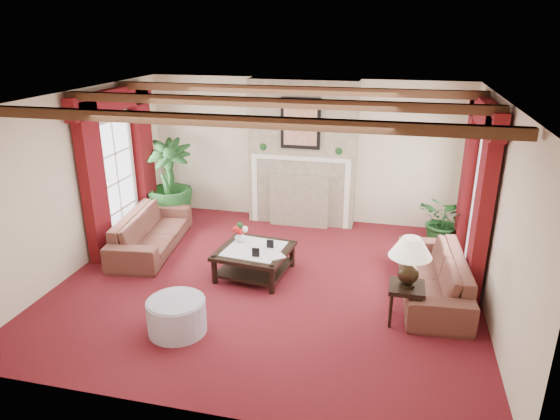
% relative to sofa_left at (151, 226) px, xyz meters
% --- Properties ---
extents(floor, '(6.00, 6.00, 0.00)m').
position_rel_sofa_left_xyz_m(floor, '(2.24, -0.70, -0.41)').
color(floor, '#400B0D').
rests_on(floor, ground).
extents(ceiling, '(6.00, 6.00, 0.00)m').
position_rel_sofa_left_xyz_m(ceiling, '(2.24, -0.70, 2.29)').
color(ceiling, white).
rests_on(ceiling, floor).
extents(back_wall, '(6.00, 0.02, 2.70)m').
position_rel_sofa_left_xyz_m(back_wall, '(2.24, 2.05, 0.94)').
color(back_wall, beige).
rests_on(back_wall, ground).
extents(left_wall, '(0.02, 5.50, 2.70)m').
position_rel_sofa_left_xyz_m(left_wall, '(-0.76, -0.70, 0.94)').
color(left_wall, beige).
rests_on(left_wall, ground).
extents(right_wall, '(0.02, 5.50, 2.70)m').
position_rel_sofa_left_xyz_m(right_wall, '(5.24, -0.70, 0.94)').
color(right_wall, beige).
rests_on(right_wall, ground).
extents(ceiling_beams, '(6.00, 3.00, 0.12)m').
position_rel_sofa_left_xyz_m(ceiling_beams, '(2.24, -0.70, 2.23)').
color(ceiling_beams, '#3D2613').
rests_on(ceiling_beams, ceiling).
extents(fireplace, '(2.00, 0.52, 2.70)m').
position_rel_sofa_left_xyz_m(fireplace, '(2.24, 1.85, 2.29)').
color(fireplace, '#9D8965').
rests_on(fireplace, ground).
extents(french_door_left, '(0.10, 1.10, 2.16)m').
position_rel_sofa_left_xyz_m(french_door_left, '(-0.73, 0.30, 1.72)').
color(french_door_left, white).
rests_on(french_door_left, ground).
extents(french_door_right, '(0.10, 1.10, 2.16)m').
position_rel_sofa_left_xyz_m(french_door_right, '(5.21, 0.30, 1.72)').
color(french_door_right, white).
rests_on(french_door_right, ground).
extents(curtains_left, '(0.20, 2.40, 2.55)m').
position_rel_sofa_left_xyz_m(curtains_left, '(-0.62, 0.30, 2.14)').
color(curtains_left, '#4F0A13').
rests_on(curtains_left, ground).
extents(curtains_right, '(0.20, 2.40, 2.55)m').
position_rel_sofa_left_xyz_m(curtains_right, '(5.10, 0.30, 2.14)').
color(curtains_right, '#4F0A13').
rests_on(curtains_right, ground).
extents(sofa_left, '(2.28, 1.17, 0.83)m').
position_rel_sofa_left_xyz_m(sofa_left, '(0.00, 0.00, 0.00)').
color(sofa_left, '#350E16').
rests_on(sofa_left, ground).
extents(sofa_right, '(2.21, 0.91, 0.83)m').
position_rel_sofa_left_xyz_m(sofa_right, '(4.56, -0.54, 0.00)').
color(sofa_right, '#350E16').
rests_on(sofa_right, ground).
extents(potted_palm, '(1.62, 2.00, 0.89)m').
position_rel_sofa_left_xyz_m(potted_palm, '(-0.23, 1.28, 0.03)').
color(potted_palm, black).
rests_on(potted_palm, ground).
extents(small_plant, '(1.75, 1.75, 0.72)m').
position_rel_sofa_left_xyz_m(small_plant, '(4.83, 1.21, -0.06)').
color(small_plant, black).
rests_on(small_plant, ground).
extents(coffee_table, '(1.15, 1.15, 0.42)m').
position_rel_sofa_left_xyz_m(coffee_table, '(1.97, -0.52, -0.20)').
color(coffee_table, black).
rests_on(coffee_table, ground).
extents(side_table, '(0.53, 0.53, 0.52)m').
position_rel_sofa_left_xyz_m(side_table, '(4.20, -1.33, -0.15)').
color(side_table, black).
rests_on(side_table, ground).
extents(ottoman, '(0.73, 0.73, 0.42)m').
position_rel_sofa_left_xyz_m(ottoman, '(1.45, -2.20, -0.20)').
color(ottoman, '#A298AD').
rests_on(ottoman, ground).
extents(table_lamp, '(0.53, 0.53, 0.67)m').
position_rel_sofa_left_xyz_m(table_lamp, '(4.20, -1.33, 0.44)').
color(table_lamp, black).
rests_on(table_lamp, side_table).
extents(flower_vase, '(0.25, 0.26, 0.17)m').
position_rel_sofa_left_xyz_m(flower_vase, '(1.69, -0.31, 0.10)').
color(flower_vase, silver).
rests_on(flower_vase, coffee_table).
extents(book, '(0.24, 0.24, 0.30)m').
position_rel_sofa_left_xyz_m(book, '(2.25, -0.75, 0.16)').
color(book, black).
rests_on(book, coffee_table).
extents(photo_frame_a, '(0.11, 0.02, 0.15)m').
position_rel_sofa_left_xyz_m(photo_frame_a, '(2.07, -0.79, 0.08)').
color(photo_frame_a, black).
rests_on(photo_frame_a, coffee_table).
extents(photo_frame_b, '(0.11, 0.02, 0.14)m').
position_rel_sofa_left_xyz_m(photo_frame_b, '(2.20, -0.44, 0.08)').
color(photo_frame_b, black).
rests_on(photo_frame_b, coffee_table).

